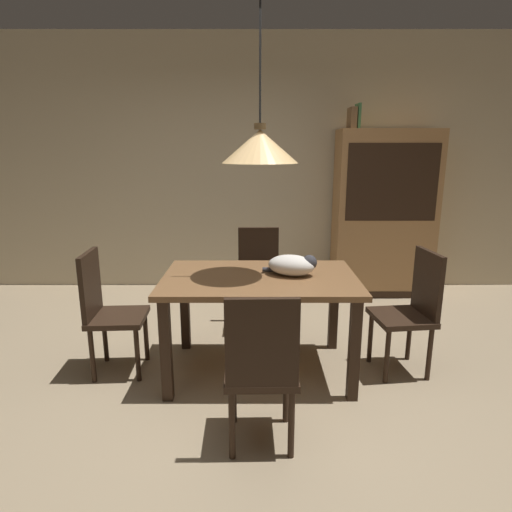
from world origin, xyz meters
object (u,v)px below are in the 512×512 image
(chair_left_side, at_px, (105,308))
(pendant_lamp, at_px, (259,146))
(book_green_slim, at_px, (356,116))
(chair_near_front, at_px, (260,365))
(chair_far_back, at_px, (257,274))
(hutch_bookcase, at_px, (382,217))
(cat_sleeping, at_px, (292,265))
(chair_right_side, at_px, (411,306))
(dining_table, at_px, (258,289))
(book_brown_thick, at_px, (350,118))

(chair_left_side, bearing_deg, pendant_lamp, 0.22)
(book_green_slim, bearing_deg, chair_near_front, -111.25)
(chair_near_front, relative_size, chair_far_back, 1.00)
(chair_left_side, bearing_deg, book_green_slim, 40.22)
(chair_near_front, height_order, hutch_bookcase, hutch_bookcase)
(hutch_bookcase, xyz_separation_m, book_green_slim, (-0.36, 0.00, 1.09))
(chair_near_front, bearing_deg, hutch_bookcase, 62.52)
(chair_left_side, bearing_deg, cat_sleeping, 1.13)
(chair_near_front, height_order, chair_right_side, same)
(chair_left_side, relative_size, pendant_lamp, 0.72)
(dining_table, xyz_separation_m, hutch_bookcase, (1.42, 1.85, 0.24))
(dining_table, relative_size, pendant_lamp, 1.08)
(dining_table, distance_m, hutch_bookcase, 2.34)
(pendant_lamp, bearing_deg, dining_table, -72.65)
(pendant_lamp, xyz_separation_m, hutch_bookcase, (1.42, 1.85, -0.77))
(book_green_slim, bearing_deg, dining_table, -119.89)
(pendant_lamp, bearing_deg, chair_far_back, 90.11)
(chair_far_back, bearing_deg, pendant_lamp, -89.89)
(dining_table, relative_size, hutch_bookcase, 0.76)
(chair_left_side, height_order, pendant_lamp, pendant_lamp)
(dining_table, height_order, pendant_lamp, pendant_lamp)
(book_green_slim, bearing_deg, book_brown_thick, 180.00)
(pendant_lamp, bearing_deg, cat_sleeping, 5.41)
(chair_right_side, xyz_separation_m, hutch_bookcase, (0.29, 1.84, 0.38))
(dining_table, xyz_separation_m, book_green_slim, (1.06, 1.85, 1.33))
(dining_table, xyz_separation_m, chair_near_front, (0.00, -0.88, -0.14))
(chair_near_front, distance_m, chair_left_side, 1.43)
(pendant_lamp, xyz_separation_m, book_green_slim, (1.06, 1.85, 0.32))
(chair_left_side, bearing_deg, book_brown_thick, 41.02)
(chair_near_front, relative_size, cat_sleeping, 2.30)
(hutch_bookcase, bearing_deg, book_green_slim, 179.76)
(dining_table, height_order, chair_near_front, chair_near_front)
(dining_table, bearing_deg, book_green_slim, 60.11)
(dining_table, distance_m, chair_near_front, 0.89)
(chair_right_side, bearing_deg, cat_sleeping, 179.12)
(cat_sleeping, bearing_deg, pendant_lamp, -174.59)
(book_brown_thick, bearing_deg, chair_left_side, -138.98)
(dining_table, distance_m, chair_left_side, 1.14)
(dining_table, height_order, cat_sleeping, cat_sleeping)
(chair_near_front, height_order, chair_far_back, same)
(chair_left_side, xyz_separation_m, book_green_slim, (2.19, 1.85, 1.47))
(chair_far_back, bearing_deg, chair_right_side, -37.58)
(chair_right_side, bearing_deg, book_green_slim, 92.05)
(chair_near_front, distance_m, chair_right_side, 1.43)
(chair_left_side, xyz_separation_m, chair_far_back, (1.13, 0.88, 0.00))
(chair_right_side, relative_size, cat_sleeping, 2.30)
(chair_left_side, bearing_deg, chair_near_front, -37.72)
(dining_table, relative_size, chair_right_side, 1.51)
(dining_table, relative_size, book_green_slim, 5.38)
(book_brown_thick, bearing_deg, dining_table, -118.44)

